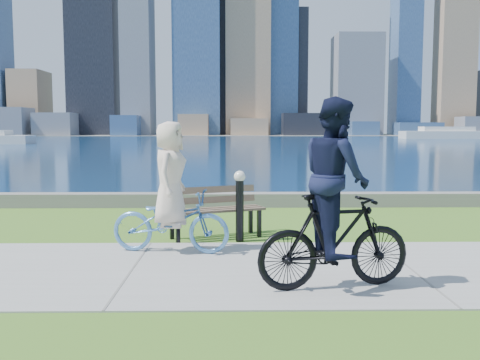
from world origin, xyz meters
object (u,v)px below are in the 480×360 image
object	(u,v)px
bollard_lamp	(240,201)
cyclist_man	(335,209)
cyclist_woman	(170,204)
park_bench	(214,207)

from	to	relation	value
bollard_lamp	cyclist_man	world-z (taller)	cyclist_man
bollard_lamp	cyclist_woman	bearing A→B (deg)	-142.16
park_bench	cyclist_man	xyz separation A→B (m)	(1.62, -3.29, 0.46)
bollard_lamp	park_bench	bearing A→B (deg)	138.37
park_bench	cyclist_man	world-z (taller)	cyclist_man
bollard_lamp	cyclist_man	size ratio (longest dim) A/B	0.53
park_bench	cyclist_woman	xyz separation A→B (m)	(-0.67, -1.30, 0.24)
park_bench	bollard_lamp	xyz separation A→B (m)	(0.47, -0.42, 0.16)
park_bench	cyclist_woman	world-z (taller)	cyclist_woman
cyclist_woman	cyclist_man	bearing A→B (deg)	-121.00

